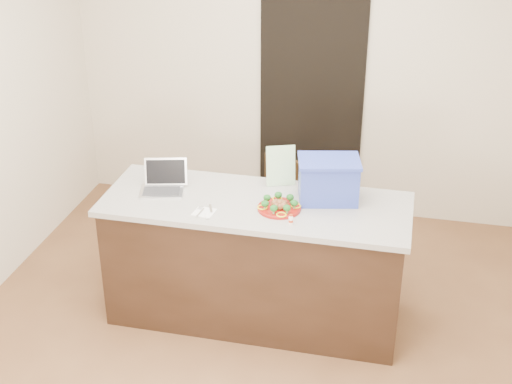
% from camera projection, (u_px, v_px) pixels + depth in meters
% --- Properties ---
extents(ground, '(4.00, 4.00, 0.00)m').
position_uv_depth(ground, '(248.00, 335.00, 4.94)').
color(ground, brown).
rests_on(ground, ground).
extents(room_shell, '(4.00, 4.00, 4.00)m').
position_uv_depth(room_shell, '(246.00, 116.00, 4.21)').
color(room_shell, white).
rests_on(room_shell, ground).
extents(doorway, '(0.90, 0.02, 2.00)m').
position_uv_depth(doorway, '(311.00, 105.00, 6.19)').
color(doorway, black).
rests_on(doorway, ground).
extents(island, '(2.06, 0.76, 0.92)m').
position_uv_depth(island, '(256.00, 260.00, 4.95)').
color(island, black).
rests_on(island, ground).
extents(plate, '(0.29, 0.29, 0.02)m').
position_uv_depth(plate, '(279.00, 208.00, 4.64)').
color(plate, maroon).
rests_on(plate, island).
extents(meatballs, '(0.12, 0.11, 0.04)m').
position_uv_depth(meatballs, '(280.00, 204.00, 4.63)').
color(meatballs, brown).
rests_on(meatballs, plate).
extents(broccoli, '(0.24, 0.24, 0.04)m').
position_uv_depth(broccoli, '(279.00, 202.00, 4.62)').
color(broccoli, '#124414').
rests_on(broccoli, plate).
extents(pepper_rings, '(0.28, 0.28, 0.01)m').
position_uv_depth(pepper_rings, '(279.00, 207.00, 4.64)').
color(pepper_rings, yellow).
rests_on(pepper_rings, plate).
extents(napkin, '(0.15, 0.15, 0.01)m').
position_uv_depth(napkin, '(204.00, 212.00, 4.61)').
color(napkin, silver).
rests_on(napkin, island).
extents(fork, '(0.03, 0.15, 0.00)m').
position_uv_depth(fork, '(202.00, 211.00, 4.62)').
color(fork, silver).
rests_on(fork, napkin).
extents(knife, '(0.06, 0.19, 0.01)m').
position_uv_depth(knife, '(208.00, 213.00, 4.58)').
color(knife, silver).
rests_on(knife, napkin).
extents(yogurt_bottle, '(0.03, 0.03, 0.06)m').
position_uv_depth(yogurt_bottle, '(291.00, 220.00, 4.47)').
color(yogurt_bottle, white).
rests_on(yogurt_bottle, island).
extents(laptop, '(0.33, 0.30, 0.21)m').
position_uv_depth(laptop, '(164.00, 182.00, 4.88)').
color(laptop, silver).
rests_on(laptop, island).
extents(leaflet, '(0.20, 0.11, 0.29)m').
position_uv_depth(leaflet, '(281.00, 166.00, 4.91)').
color(leaflet, white).
rests_on(leaflet, island).
extents(blue_box, '(0.45, 0.37, 0.29)m').
position_uv_depth(blue_box, '(328.00, 180.00, 4.71)').
color(blue_box, '#2C3DA0').
rests_on(blue_box, island).
extents(chair, '(0.51, 0.52, 0.87)m').
position_uv_depth(chair, '(283.00, 206.00, 5.59)').
color(chair, '#33200F').
rests_on(chair, ground).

